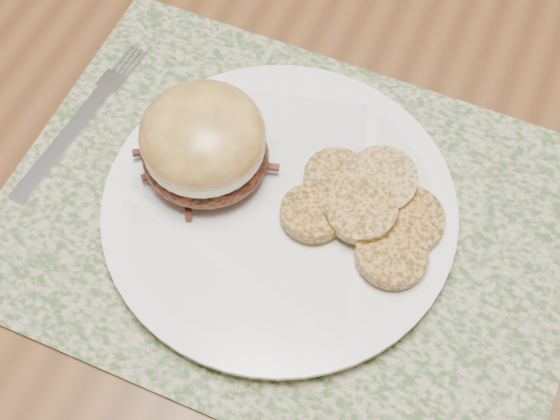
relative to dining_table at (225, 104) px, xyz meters
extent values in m
plane|color=#56371D|center=(0.00, 0.00, -0.67)|extent=(3.50, 3.50, 0.00)
cube|color=brown|center=(0.00, 0.00, 0.06)|extent=(1.50, 0.90, 0.04)
cube|color=#3A542B|center=(0.13, -0.14, 0.08)|extent=(0.45, 0.33, 0.00)
cylinder|color=white|center=(0.12, -0.14, 0.09)|extent=(0.26, 0.26, 0.02)
ellipsoid|color=black|center=(0.05, -0.13, 0.12)|extent=(0.12, 0.12, 0.04)
cylinder|color=beige|center=(0.05, -0.13, 0.14)|extent=(0.11, 0.11, 0.01)
ellipsoid|color=#B3833B|center=(0.05, -0.13, 0.15)|extent=(0.12, 0.12, 0.05)
cylinder|color=#A87831|center=(0.15, -0.10, 0.10)|extent=(0.06, 0.06, 0.01)
cylinder|color=#A87831|center=(0.18, -0.09, 0.11)|extent=(0.08, 0.07, 0.02)
cylinder|color=#A87831|center=(0.21, -0.11, 0.10)|extent=(0.07, 0.07, 0.02)
cylinder|color=#A87831|center=(0.15, -0.14, 0.11)|extent=(0.07, 0.07, 0.02)
cylinder|color=#A87831|center=(0.18, -0.13, 0.12)|extent=(0.07, 0.07, 0.01)
cylinder|color=#A87831|center=(0.21, -0.15, 0.11)|extent=(0.08, 0.08, 0.02)
cube|color=#B4B5BC|center=(-0.07, -0.15, 0.09)|extent=(0.03, 0.13, 0.00)
cube|color=#B4B5BC|center=(-0.07, -0.07, 0.09)|extent=(0.02, 0.02, 0.00)
camera|label=1|loc=(0.23, -0.41, 0.62)|focal=50.00mm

